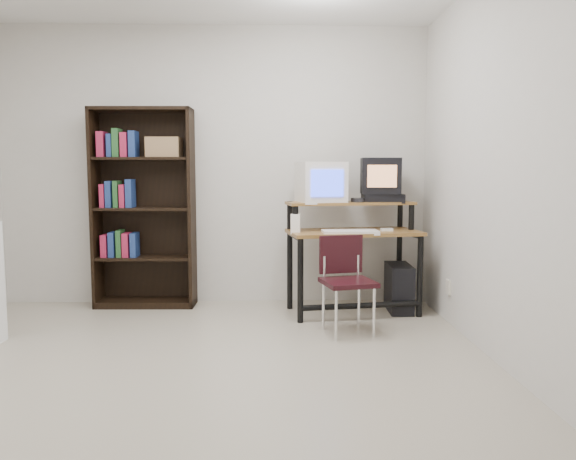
{
  "coord_description": "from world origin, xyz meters",
  "views": [
    {
      "loc": [
        0.51,
        -3.36,
        1.25
      ],
      "look_at": [
        0.66,
        1.1,
        0.79
      ],
      "focal_mm": 35.0,
      "sensor_mm": 36.0,
      "label": 1
    }
  ],
  "objects_px": {
    "pc_tower": "(399,288)",
    "bookshelf": "(144,206)",
    "computer_desk": "(353,237)",
    "crt_tv": "(380,176)",
    "crt_monitor": "(321,183)",
    "school_chair": "(345,274)"
  },
  "relations": [
    {
      "from": "computer_desk",
      "to": "school_chair",
      "type": "xyz_separation_m",
      "value": [
        -0.14,
        -0.59,
        -0.22
      ]
    },
    {
      "from": "crt_tv",
      "to": "pc_tower",
      "type": "distance_m",
      "value": 1.02
    },
    {
      "from": "crt_monitor",
      "to": "pc_tower",
      "type": "bearing_deg",
      "value": -14.78
    },
    {
      "from": "computer_desk",
      "to": "bookshelf",
      "type": "relative_size",
      "value": 0.66
    },
    {
      "from": "crt_tv",
      "to": "crt_monitor",
      "type": "bearing_deg",
      "value": -166.97
    },
    {
      "from": "school_chair",
      "to": "bookshelf",
      "type": "bearing_deg",
      "value": 139.34
    },
    {
      "from": "crt_tv",
      "to": "computer_desk",
      "type": "bearing_deg",
      "value": -145.1
    },
    {
      "from": "crt_monitor",
      "to": "bookshelf",
      "type": "bearing_deg",
      "value": 159.65
    },
    {
      "from": "school_chair",
      "to": "bookshelf",
      "type": "relative_size",
      "value": 0.41
    },
    {
      "from": "crt_monitor",
      "to": "pc_tower",
      "type": "height_order",
      "value": "crt_monitor"
    },
    {
      "from": "pc_tower",
      "to": "crt_tv",
      "type": "bearing_deg",
      "value": 149.31
    },
    {
      "from": "pc_tower",
      "to": "bookshelf",
      "type": "bearing_deg",
      "value": 175.44
    },
    {
      "from": "crt_tv",
      "to": "bookshelf",
      "type": "bearing_deg",
      "value": -178.96
    },
    {
      "from": "crt_monitor",
      "to": "bookshelf",
      "type": "height_order",
      "value": "bookshelf"
    },
    {
      "from": "school_chair",
      "to": "bookshelf",
      "type": "distance_m",
      "value": 2.03
    },
    {
      "from": "computer_desk",
      "to": "pc_tower",
      "type": "height_order",
      "value": "computer_desk"
    },
    {
      "from": "bookshelf",
      "to": "crt_tv",
      "type": "bearing_deg",
      "value": -3.1
    },
    {
      "from": "computer_desk",
      "to": "crt_tv",
      "type": "xyz_separation_m",
      "value": [
        0.26,
        0.15,
        0.53
      ]
    },
    {
      "from": "computer_desk",
      "to": "bookshelf",
      "type": "distance_m",
      "value": 1.94
    },
    {
      "from": "pc_tower",
      "to": "computer_desk",
      "type": "bearing_deg",
      "value": -172.36
    },
    {
      "from": "computer_desk",
      "to": "crt_monitor",
      "type": "xyz_separation_m",
      "value": [
        -0.28,
        0.08,
        0.47
      ]
    },
    {
      "from": "computer_desk",
      "to": "pc_tower",
      "type": "xyz_separation_m",
      "value": [
        0.43,
        0.04,
        -0.47
      ]
    }
  ]
}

